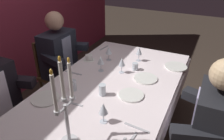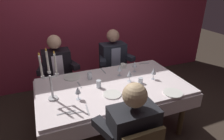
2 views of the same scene
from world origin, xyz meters
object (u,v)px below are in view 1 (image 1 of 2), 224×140
(water_tumbler_1, at_px, (135,66))
(dinner_plate_1, at_px, (131,95))
(wine_glass_1, at_px, (122,62))
(wine_glass_3, at_px, (103,109))
(dinner_plate_2, at_px, (45,99))
(wine_glass_2, at_px, (109,51))
(seated_diner_2, at_px, (58,54))
(dinner_plate_0, at_px, (146,78))
(dinner_plate_3, at_px, (176,67))
(water_tumbler_0, at_px, (102,90))
(wine_glass_0, at_px, (139,51))
(wine_glass_4, at_px, (101,60))
(dining_table, at_px, (112,95))
(candelabra, at_px, (66,111))
(water_tumbler_2, at_px, (73,85))
(seated_diner_1, at_px, (214,123))
(coffee_cup_0, at_px, (89,58))

(water_tumbler_1, bearing_deg, dinner_plate_1, -163.56)
(wine_glass_1, xyz_separation_m, wine_glass_3, (-0.73, -0.17, 0.00))
(dinner_plate_2, bearing_deg, wine_glass_2, -9.16)
(dinner_plate_1, xyz_separation_m, seated_diner_2, (0.45, 1.11, -0.01))
(dinner_plate_0, bearing_deg, dinner_plate_3, -29.74)
(wine_glass_2, relative_size, water_tumbler_0, 1.64)
(dinner_plate_0, relative_size, wine_glass_0, 1.37)
(wine_glass_4, xyz_separation_m, water_tumbler_1, (0.17, -0.31, -0.08))
(dining_table, xyz_separation_m, dinner_plate_1, (-0.10, -0.23, 0.13))
(wine_glass_2, xyz_separation_m, wine_glass_3, (-0.94, -0.42, 0.00))
(wine_glass_2, distance_m, wine_glass_3, 1.03)
(candelabra, height_order, wine_glass_2, candelabra)
(wine_glass_3, height_order, water_tumbler_2, wine_glass_3)
(candelabra, distance_m, seated_diner_2, 1.48)
(wine_glass_3, xyz_separation_m, seated_diner_1, (0.33, -0.72, -0.12))
(water_tumbler_0, bearing_deg, water_tumbler_1, -10.04)
(seated_diner_1, bearing_deg, wine_glass_0, 48.51)
(wine_glass_0, bearing_deg, seated_diner_1, -131.49)
(dining_table, relative_size, wine_glass_4, 11.83)
(water_tumbler_0, bearing_deg, seated_diner_1, -88.06)
(wine_glass_4, distance_m, water_tumbler_1, 0.36)
(dinner_plate_1, xyz_separation_m, water_tumbler_2, (-0.13, 0.50, 0.04))
(wine_glass_4, bearing_deg, coffee_cup_0, 55.34)
(dinner_plate_0, distance_m, dinner_plate_2, 0.93)
(dining_table, relative_size, water_tumbler_1, 25.65)
(dinner_plate_0, bearing_deg, water_tumbler_1, 49.54)
(dinner_plate_1, bearing_deg, wine_glass_0, 14.30)
(water_tumbler_2, bearing_deg, wine_glass_0, -21.93)
(wine_glass_0, relative_size, water_tumbler_0, 1.64)
(wine_glass_0, distance_m, wine_glass_4, 0.47)
(dinner_plate_2, bearing_deg, coffee_cup_0, 4.17)
(dining_table, xyz_separation_m, wine_glass_2, (0.44, 0.25, 0.23))
(water_tumbler_0, height_order, seated_diner_2, seated_diner_2)
(candelabra, bearing_deg, wine_glass_2, 14.42)
(dinner_plate_1, bearing_deg, dining_table, 66.20)
(dinner_plate_1, bearing_deg, wine_glass_2, 41.31)
(dinner_plate_3, relative_size, wine_glass_2, 1.40)
(dinner_plate_1, distance_m, coffee_cup_0, 0.82)
(dinner_plate_2, bearing_deg, wine_glass_0, -23.79)
(dining_table, height_order, wine_glass_4, wine_glass_4)
(wine_glass_3, height_order, water_tumbler_0, wine_glass_3)
(wine_glass_3, xyz_separation_m, water_tumbler_2, (0.26, 0.43, -0.07))
(dinner_plate_1, distance_m, dinner_plate_3, 0.73)
(water_tumbler_0, height_order, coffee_cup_0, water_tumbler_0)
(water_tumbler_1, bearing_deg, wine_glass_4, 118.87)
(wine_glass_1, bearing_deg, wine_glass_3, -166.68)
(dinner_plate_0, relative_size, dinner_plate_1, 1.04)
(dining_table, distance_m, water_tumbler_2, 0.39)
(dinner_plate_1, xyz_separation_m, wine_glass_2, (0.54, 0.48, 0.11))
(dinner_plate_2, relative_size, wine_glass_4, 1.44)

